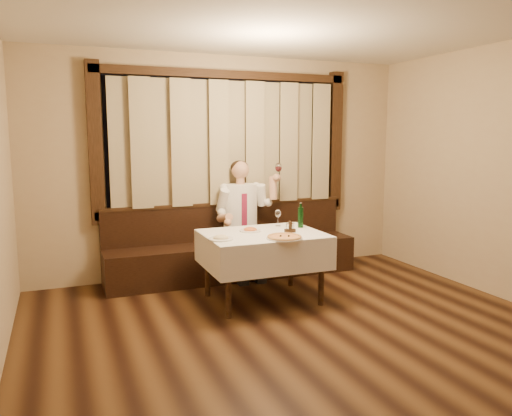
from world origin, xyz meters
name	(u,v)px	position (x,y,z in m)	size (l,w,h in m)	color
room	(293,168)	(0.00, 0.97, 1.50)	(5.01, 6.01, 2.81)	black
banquette	(232,252)	(0.00, 2.72, 0.31)	(3.20, 0.61, 0.94)	black
dining_table	(263,242)	(0.00, 1.70, 0.65)	(1.27, 0.97, 0.76)	black
pizza	(284,237)	(0.09, 1.33, 0.77)	(0.37, 0.37, 0.04)	white
pasta_red	(250,228)	(-0.09, 1.83, 0.79)	(0.24, 0.24, 0.08)	white
pasta_cream	(221,236)	(-0.53, 1.53, 0.79)	(0.25, 0.25, 0.09)	white
green_bottle	(301,217)	(0.52, 1.83, 0.88)	(0.06, 0.06, 0.29)	#0D3E11
table_wine_glass	(278,214)	(0.31, 2.00, 0.90)	(0.07, 0.07, 0.19)	white
cruet_caddy	(290,228)	(0.28, 1.62, 0.80)	(0.11, 0.06, 0.12)	black
seated_man	(243,211)	(0.12, 2.63, 0.85)	(0.83, 0.62, 1.48)	black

